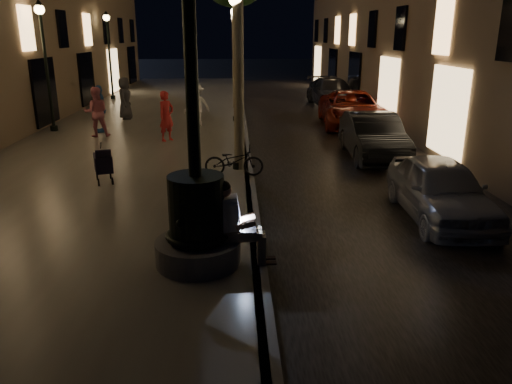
{
  "coord_description": "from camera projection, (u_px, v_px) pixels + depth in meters",
  "views": [
    {
      "loc": [
        -0.37,
        -5.55,
        3.83
      ],
      "look_at": [
        -0.0,
        3.0,
        1.1
      ],
      "focal_mm": 35.0,
      "sensor_mm": 36.0,
      "label": 1
    }
  ],
  "objects": [
    {
      "name": "ground",
      "position": [
        244.0,
        130.0,
        20.74
      ],
      "size": [
        120.0,
        120.0,
        0.0
      ],
      "primitive_type": "plane",
      "color": "black",
      "rests_on": "ground"
    },
    {
      "name": "cobble_lane",
      "position": [
        315.0,
        129.0,
        20.86
      ],
      "size": [
        6.0,
        45.0,
        0.02
      ],
      "primitive_type": "cube",
      "color": "black",
      "rests_on": "ground"
    },
    {
      "name": "promenade",
      "position": [
        147.0,
        128.0,
        20.54
      ],
      "size": [
        8.0,
        45.0,
        0.2
      ],
      "primitive_type": "cube",
      "color": "#646058",
      "rests_on": "ground"
    },
    {
      "name": "curb_strip",
      "position": [
        244.0,
        127.0,
        20.71
      ],
      "size": [
        0.25,
        45.0,
        0.2
      ],
      "primitive_type": "cube",
      "color": "#59595B",
      "rests_on": "ground"
    },
    {
      "name": "fountain_lamppost",
      "position": [
        196.0,
        205.0,
        7.95
      ],
      "size": [
        1.4,
        1.4,
        5.21
      ],
      "color": "#59595B",
      "rests_on": "promenade"
    },
    {
      "name": "seated_man_laptop",
      "position": [
        235.0,
        221.0,
        8.06
      ],
      "size": [
        1.04,
        0.35,
        1.41
      ],
      "color": "gray",
      "rests_on": "promenade"
    },
    {
      "name": "lamp_curb_a",
      "position": [
        236.0,
        57.0,
        13.08
      ],
      "size": [
        0.36,
        0.36,
        4.81
      ],
      "color": "black",
      "rests_on": "promenade"
    },
    {
      "name": "lamp_curb_b",
      "position": [
        235.0,
        48.0,
        20.69
      ],
      "size": [
        0.36,
        0.36,
        4.81
      ],
      "color": "black",
      "rests_on": "promenade"
    },
    {
      "name": "lamp_curb_c",
      "position": [
        235.0,
        44.0,
        28.31
      ],
      "size": [
        0.36,
        0.36,
        4.81
      ],
      "color": "black",
      "rests_on": "promenade"
    },
    {
      "name": "lamp_curb_d",
      "position": [
        235.0,
        42.0,
        35.92
      ],
      "size": [
        0.36,
        0.36,
        4.81
      ],
      "color": "black",
      "rests_on": "promenade"
    },
    {
      "name": "lamp_left_b",
      "position": [
        44.0,
        50.0,
        18.5
      ],
      "size": [
        0.36,
        0.36,
        4.81
      ],
      "color": "black",
      "rests_on": "promenade"
    },
    {
      "name": "lamp_left_c",
      "position": [
        109.0,
        44.0,
        28.02
      ],
      "size": [
        0.36,
        0.36,
        4.81
      ],
      "color": "black",
      "rests_on": "promenade"
    },
    {
      "name": "stroller",
      "position": [
        103.0,
        163.0,
        12.55
      ],
      "size": [
        0.61,
        1.0,
        1.01
      ],
      "rotation": [
        0.0,
        0.0,
        0.32
      ],
      "color": "black",
      "rests_on": "promenade"
    },
    {
      "name": "car_front",
      "position": [
        441.0,
        189.0,
        10.62
      ],
      "size": [
        1.67,
        3.89,
        1.31
      ],
      "primitive_type": "imported",
      "rotation": [
        0.0,
        0.0,
        -0.03
      ],
      "color": "#9B9DA3",
      "rests_on": "ground"
    },
    {
      "name": "car_second",
      "position": [
        373.0,
        137.0,
        15.76
      ],
      "size": [
        1.68,
        4.37,
        1.42
      ],
      "primitive_type": "imported",
      "rotation": [
        0.0,
        0.0,
        -0.04
      ],
      "color": "black",
      "rests_on": "ground"
    },
    {
      "name": "car_third",
      "position": [
        352.0,
        109.0,
        21.22
      ],
      "size": [
        2.91,
        5.55,
        1.49
      ],
      "primitive_type": "imported",
      "rotation": [
        0.0,
        0.0,
        -0.08
      ],
      "color": "maroon",
      "rests_on": "ground"
    },
    {
      "name": "car_rear",
      "position": [
        332.0,
        92.0,
        27.3
      ],
      "size": [
        2.43,
        5.23,
        1.48
      ],
      "primitive_type": "imported",
      "rotation": [
        0.0,
        0.0,
        0.07
      ],
      "color": "#2D2E32",
      "rests_on": "ground"
    },
    {
      "name": "pedestrian_red",
      "position": [
        166.0,
        116.0,
        17.39
      ],
      "size": [
        0.73,
        0.75,
        1.74
      ],
      "primitive_type": "imported",
      "rotation": [
        0.0,
        0.0,
        0.86
      ],
      "color": "red",
      "rests_on": "promenade"
    },
    {
      "name": "pedestrian_pink",
      "position": [
        96.0,
        112.0,
        18.09
      ],
      "size": [
        1.02,
        0.89,
        1.8
      ],
      "primitive_type": "imported",
      "rotation": [
        0.0,
        0.0,
        3.41
      ],
      "color": "#C36777",
      "rests_on": "promenade"
    },
    {
      "name": "pedestrian_white",
      "position": [
        197.0,
        105.0,
        20.2
      ],
      "size": [
        1.27,
        1.03,
        1.71
      ],
      "primitive_type": "imported",
      "rotation": [
        0.0,
        0.0,
        3.57
      ],
      "color": "white",
      "rests_on": "promenade"
    },
    {
      "name": "pedestrian_blue",
      "position": [
        100.0,
        109.0,
        18.95
      ],
      "size": [
        0.7,
        1.12,
        1.78
      ],
      "primitive_type": "imported",
      "rotation": [
        0.0,
        0.0,
        4.98
      ],
      "color": "#285595",
      "rests_on": "promenade"
    },
    {
      "name": "pedestrian_dark",
      "position": [
        125.0,
        98.0,
        21.83
      ],
      "size": [
        0.58,
        0.89,
        1.81
      ],
      "primitive_type": "imported",
      "rotation": [
        0.0,
        0.0,
        1.58
      ],
      "color": "#2F2F34",
      "rests_on": "promenade"
    },
    {
      "name": "bicycle",
      "position": [
        234.0,
        161.0,
        13.18
      ],
      "size": [
        1.57,
        0.6,
        0.82
      ],
      "primitive_type": "imported",
      "rotation": [
        0.0,
        0.0,
        1.53
      ],
      "color": "black",
      "rests_on": "promenade"
    }
  ]
}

